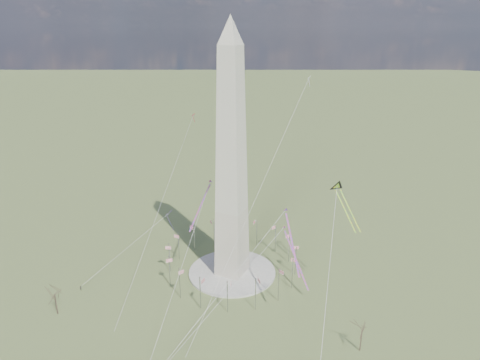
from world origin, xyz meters
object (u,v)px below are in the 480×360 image
at_px(kite_delta_black, 338,189).
at_px(person_west, 81,288).
at_px(tree_near, 362,330).
at_px(washington_monument, 231,163).

bearing_deg(kite_delta_black, person_west, -14.93).
bearing_deg(kite_delta_black, tree_near, 73.29).
height_order(washington_monument, kite_delta_black, washington_monument).
distance_m(washington_monument, kite_delta_black, 41.26).
height_order(washington_monument, person_west, washington_monument).
height_order(washington_monument, tree_near, washington_monument).
height_order(tree_near, kite_delta_black, kite_delta_black).
bearing_deg(kite_delta_black, washington_monument, -27.02).
distance_m(person_west, kite_delta_black, 106.19).
relative_size(person_west, kite_delta_black, 0.12).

